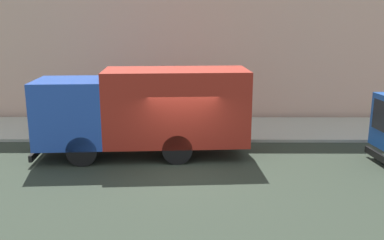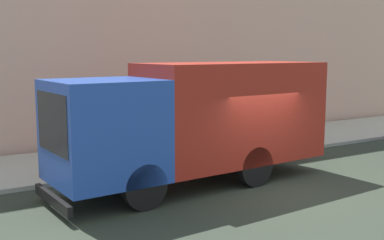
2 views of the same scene
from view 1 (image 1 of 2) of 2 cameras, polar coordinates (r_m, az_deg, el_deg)
The scene contains 6 objects.
ground at distance 15.22m, azimuth -1.15°, elevation -6.27°, with size 80.00×80.00×0.00m, color #293227.
sidewalk at distance 20.08m, azimuth -0.79°, elevation -1.15°, with size 4.21×30.00×0.13m, color #A6A897.
building_facade at distance 22.02m, azimuth -0.70°, elevation 13.48°, with size 0.50×30.00×10.27m, color #CAA58E.
large_utility_truck at distance 15.98m, azimuth -6.35°, elevation 1.51°, with size 2.83×8.07×3.33m.
pedestrian_walking at distance 21.54m, azimuth -6.14°, elevation 2.41°, with size 0.43×0.43×1.71m.
traffic_cone_orange at distance 19.50m, azimuth -15.55°, elevation -1.04°, with size 0.40×0.40×0.57m, color orange.
Camera 1 is at (-14.31, -0.39, 5.16)m, focal length 39.48 mm.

